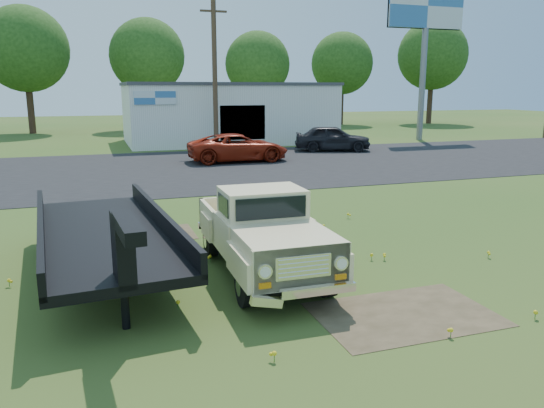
{
  "coord_description": "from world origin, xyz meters",
  "views": [
    {
      "loc": [
        -3.32,
        -10.19,
        3.74
      ],
      "look_at": [
        0.49,
        1.0,
        1.16
      ],
      "focal_mm": 35.0,
      "sensor_mm": 36.0,
      "label": 1
    }
  ],
  "objects": [
    {
      "name": "ground",
      "position": [
        0.0,
        0.0,
        0.0
      ],
      "size": [
        140.0,
        140.0,
        0.0
      ],
      "primitive_type": "plane",
      "color": "#2B4F19",
      "rests_on": "ground"
    },
    {
      "name": "asphalt_lot",
      "position": [
        0.0,
        15.0,
        0.0
      ],
      "size": [
        90.0,
        14.0,
        0.02
      ],
      "primitive_type": "cube",
      "color": "black",
      "rests_on": "ground"
    },
    {
      "name": "dirt_patch_a",
      "position": [
        1.5,
        -3.0,
        0.0
      ],
      "size": [
        3.0,
        2.0,
        0.01
      ],
      "primitive_type": "cube",
      "color": "#443A24",
      "rests_on": "ground"
    },
    {
      "name": "dirt_patch_b",
      "position": [
        -2.0,
        3.5,
        0.0
      ],
      "size": [
        2.2,
        1.6,
        0.01
      ],
      "primitive_type": "cube",
      "color": "#443A24",
      "rests_on": "ground"
    },
    {
      "name": "commercial_building",
      "position": [
        6.0,
        26.99,
        2.1
      ],
      "size": [
        14.2,
        8.2,
        4.15
      ],
      "color": "silver",
      "rests_on": "ground"
    },
    {
      "name": "billboard",
      "position": [
        20.0,
        24.04,
        8.54
      ],
      "size": [
        6.1,
        0.45,
        11.05
      ],
      "color": "slate",
      "rests_on": "ground"
    },
    {
      "name": "utility_pole_mid",
      "position": [
        4.0,
        22.0,
        4.6
      ],
      "size": [
        1.6,
        0.3,
        9.0
      ],
      "color": "#483021",
      "rests_on": "ground"
    },
    {
      "name": "treeline_c",
      "position": [
        -8.0,
        39.5,
        6.93
      ],
      "size": [
        7.04,
        7.04,
        10.47
      ],
      "color": "#3B261B",
      "rests_on": "ground"
    },
    {
      "name": "treeline_d",
      "position": [
        2.0,
        40.5,
        6.62
      ],
      "size": [
        6.72,
        6.72,
        10.0
      ],
      "color": "#3B261B",
      "rests_on": "ground"
    },
    {
      "name": "treeline_e",
      "position": [
        12.0,
        39.0,
        5.98
      ],
      "size": [
        6.08,
        6.08,
        9.04
      ],
      "color": "#3B261B",
      "rests_on": "ground"
    },
    {
      "name": "treeline_f",
      "position": [
        22.0,
        41.5,
        6.3
      ],
      "size": [
        6.4,
        6.4,
        9.52
      ],
      "color": "#3B261B",
      "rests_on": "ground"
    },
    {
      "name": "treeline_g",
      "position": [
        32.0,
        40.0,
        7.25
      ],
      "size": [
        7.36,
        7.36,
        10.95
      ],
      "color": "#3B261B",
      "rests_on": "ground"
    },
    {
      "name": "vintage_pickup_truck",
      "position": [
        -0.16,
        -0.28,
        0.9
      ],
      "size": [
        2.0,
        4.99,
        1.8
      ],
      "primitive_type": null,
      "rotation": [
        0.0,
        0.0,
        -0.01
      ],
      "color": "beige",
      "rests_on": "ground"
    },
    {
      "name": "flatbed_trailer",
      "position": [
        -3.22,
        0.73,
        0.99
      ],
      "size": [
        2.99,
        7.44,
        1.98
      ],
      "primitive_type": null,
      "rotation": [
        0.0,
        0.0,
        0.08
      ],
      "color": "black",
      "rests_on": "ground"
    },
    {
      "name": "red_pickup",
      "position": [
        3.91,
        16.53,
        0.72
      ],
      "size": [
        5.21,
        2.42,
        1.45
      ],
      "primitive_type": "imported",
      "rotation": [
        0.0,
        0.0,
        1.57
      ],
      "color": "maroon",
      "rests_on": "ground"
    },
    {
      "name": "dark_sedan",
      "position": [
        10.63,
        19.31,
        0.78
      ],
      "size": [
        4.93,
        3.28,
        1.56
      ],
      "primitive_type": "imported",
      "rotation": [
        0.0,
        0.0,
        1.23
      ],
      "color": "black",
      "rests_on": "ground"
    }
  ]
}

